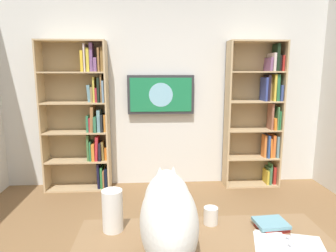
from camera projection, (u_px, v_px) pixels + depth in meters
wall_back at (165, 89)px, 4.05m from camera, size 4.52×0.06×2.70m
bookshelf_left at (260, 114)px, 4.02m from camera, size 0.75×0.28×1.98m
bookshelf_right at (84, 117)px, 3.88m from camera, size 0.86×0.28×1.97m
wall_mounted_tv at (161, 95)px, 3.98m from camera, size 0.90×0.07×0.52m
cat at (168, 215)px, 1.35m from camera, size 0.29×0.63×0.38m
open_binder at (290, 246)px, 1.43m from camera, size 0.38×0.30×0.02m
paper_towel_roll at (113, 210)px, 1.57m from camera, size 0.11×0.11×0.23m
coffee_mug at (211, 216)px, 1.65m from camera, size 0.08×0.08×0.10m
desk_book_stack at (271, 225)px, 1.60m from camera, size 0.18×0.15×0.05m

